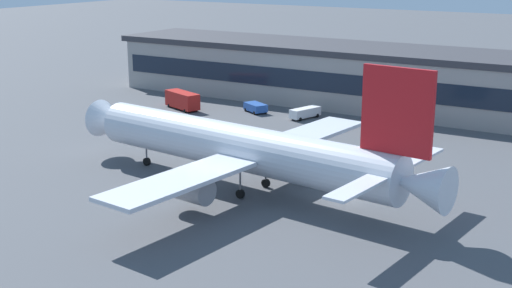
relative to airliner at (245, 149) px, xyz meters
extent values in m
plane|color=#4C4F54|center=(12.37, 3.78, -5.48)|extent=(600.00, 600.00, 0.00)
cube|color=#9E9993|center=(12.37, 56.13, -0.30)|extent=(145.64, 19.34, 10.36)
cube|color=#38383D|center=(12.37, 56.13, 5.47)|extent=(148.56, 19.72, 1.20)
cube|color=#192333|center=(12.37, 46.41, 0.21)|extent=(142.73, 0.16, 3.73)
cylinder|color=silver|center=(-0.88, 0.10, 0.02)|extent=(44.76, 10.52, 5.77)
cone|color=silver|center=(-24.67, 2.67, 0.02)|extent=(5.75, 6.01, 5.48)
cone|color=silver|center=(23.20, -2.51, 0.02)|extent=(6.87, 5.85, 5.19)
cube|color=red|center=(20.20, -2.19, 7.52)|extent=(8.09, 1.37, 9.23)
cube|color=silver|center=(19.01, -8.45, 0.88)|extent=(3.51, 10.59, 0.30)
cube|color=silver|center=(20.38, 4.18, 0.88)|extent=(3.51, 10.59, 0.30)
cube|color=silver|center=(-0.28, -12.92, -0.56)|extent=(8.12, 20.51, 0.50)
cube|color=silver|center=(2.50, 12.68, -0.56)|extent=(8.12, 20.51, 0.50)
cylinder|color=#99999E|center=(-0.95, -9.83, -2.55)|extent=(5.08, 3.67, 3.17)
cylinder|color=#99999E|center=(1.18, 9.81, -2.55)|extent=(5.08, 3.67, 3.17)
cylinder|color=black|center=(-17.65, 1.91, -4.93)|extent=(1.15, 0.62, 1.10)
cylinder|color=slate|center=(-17.65, 1.91, -3.35)|extent=(0.24, 0.24, 2.61)
cylinder|color=black|center=(1.05, -2.73, -4.93)|extent=(1.15, 0.62, 1.10)
cylinder|color=slate|center=(1.05, -2.73, -3.35)|extent=(0.24, 0.24, 2.61)
cylinder|color=black|center=(1.61, 2.44, -4.93)|extent=(1.15, 0.62, 1.10)
cylinder|color=slate|center=(1.61, 2.44, -3.35)|extent=(0.24, 0.24, 2.61)
cube|color=#2651A5|center=(-22.40, 39.07, -4.43)|extent=(5.46, 4.56, 1.40)
cube|color=black|center=(-23.56, 39.70, -4.15)|extent=(2.61, 2.90, 0.35)
cylinder|color=black|center=(-24.43, 38.84, -5.13)|extent=(0.76, 0.59, 0.70)
cylinder|color=black|center=(-23.33, 40.90, -5.13)|extent=(0.76, 0.59, 0.70)
cylinder|color=black|center=(-21.47, 37.25, -5.13)|extent=(0.76, 0.59, 0.70)
cylinder|color=black|center=(-20.37, 39.31, -5.13)|extent=(0.76, 0.59, 0.70)
cube|color=red|center=(4.64, 37.58, -4.03)|extent=(3.09, 5.51, 2.20)
cube|color=black|center=(4.90, 36.17, -3.59)|extent=(2.32, 2.15, 0.55)
cylinder|color=black|center=(5.94, 35.97, -5.13)|extent=(0.42, 0.74, 0.70)
cylinder|color=black|center=(3.99, 35.61, -5.13)|extent=(0.42, 0.74, 0.70)
cylinder|color=black|center=(5.29, 39.55, -5.13)|extent=(0.42, 0.74, 0.70)
cylinder|color=black|center=(3.34, 39.20, -5.13)|extent=(0.42, 0.74, 0.70)
cube|color=white|center=(-12.09, 39.54, -4.33)|extent=(3.74, 6.70, 1.60)
cube|color=black|center=(-12.59, 37.86, -4.01)|extent=(2.40, 2.67, 0.40)
cylinder|color=black|center=(-11.86, 37.14, -5.13)|extent=(0.49, 0.76, 0.70)
cylinder|color=black|center=(-13.59, 37.65, -5.13)|extent=(0.49, 0.76, 0.70)
cylinder|color=black|center=(-10.59, 41.43, -5.13)|extent=(0.49, 0.76, 0.70)
cylinder|color=black|center=(-12.31, 41.95, -5.13)|extent=(0.49, 0.76, 0.70)
cube|color=red|center=(-36.03, 34.25, -3.63)|extent=(8.85, 5.62, 3.00)
cube|color=black|center=(-33.87, 33.42, -3.03)|extent=(3.67, 3.46, 0.75)
cylinder|color=black|center=(-32.84, 34.37, -5.13)|extent=(0.76, 0.53, 0.70)
cylinder|color=black|center=(-33.74, 32.02, -5.13)|extent=(0.76, 0.53, 0.70)
cylinder|color=black|center=(-38.33, 36.48, -5.13)|extent=(0.76, 0.53, 0.70)
cylinder|color=black|center=(-39.23, 34.12, -5.13)|extent=(0.76, 0.53, 0.70)
camera|label=1|loc=(44.23, -69.54, 23.05)|focal=48.37mm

